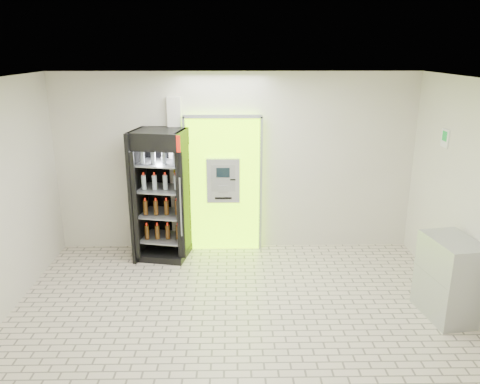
{
  "coord_description": "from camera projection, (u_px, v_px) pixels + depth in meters",
  "views": [
    {
      "loc": [
        -0.04,
        -5.13,
        3.35
      ],
      "look_at": [
        0.06,
        1.2,
        1.39
      ],
      "focal_mm": 35.0,
      "sensor_mm": 36.0,
      "label": 1
    }
  ],
  "objects": [
    {
      "name": "ground",
      "position": [
        237.0,
        326.0,
        5.89
      ],
      "size": [
        6.0,
        6.0,
        0.0
      ],
      "primitive_type": "plane",
      "color": "beige",
      "rests_on": "ground"
    },
    {
      "name": "room_shell",
      "position": [
        236.0,
        186.0,
        5.35
      ],
      "size": [
        6.0,
        6.0,
        6.0
      ],
      "color": "silver",
      "rests_on": "ground"
    },
    {
      "name": "atm_assembly",
      "position": [
        223.0,
        183.0,
        7.85
      ],
      "size": [
        1.3,
        0.24,
        2.33
      ],
      "color": "#93F700",
      "rests_on": "ground"
    },
    {
      "name": "pillar",
      "position": [
        177.0,
        176.0,
        7.83
      ],
      "size": [
        0.22,
        0.11,
        2.6
      ],
      "color": "silver",
      "rests_on": "ground"
    },
    {
      "name": "beverage_cooler",
      "position": [
        162.0,
        197.0,
        7.62
      ],
      "size": [
        0.92,
        0.87,
        2.13
      ],
      "rotation": [
        0.0,
        0.0,
        -0.19
      ],
      "color": "black",
      "rests_on": "ground"
    },
    {
      "name": "steel_cabinet",
      "position": [
        449.0,
        278.0,
        5.97
      ],
      "size": [
        0.65,
        0.87,
        1.07
      ],
      "rotation": [
        0.0,
        0.0,
        0.15
      ],
      "color": "#A6A8AD",
      "rests_on": "ground"
    },
    {
      "name": "exit_sign",
      "position": [
        445.0,
        138.0,
        6.65
      ],
      "size": [
        0.02,
        0.22,
        0.26
      ],
      "color": "white",
      "rests_on": "room_shell"
    }
  ]
}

